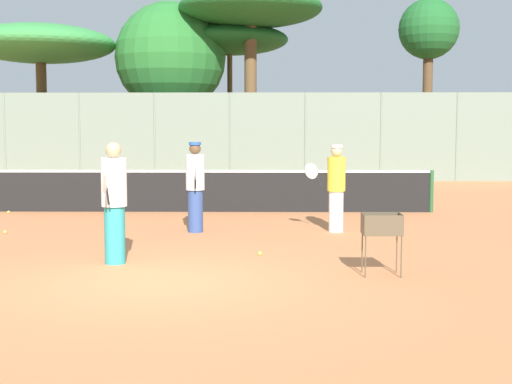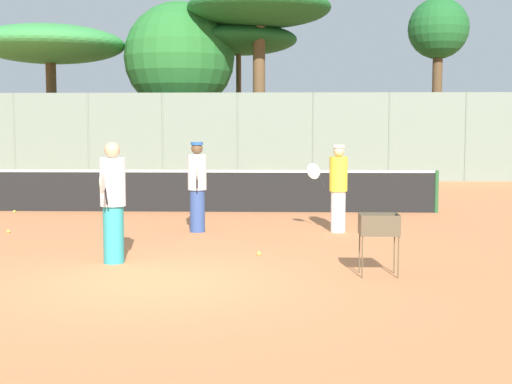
# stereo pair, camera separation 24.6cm
# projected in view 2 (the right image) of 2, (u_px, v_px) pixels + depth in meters

# --- Properties ---
(ground_plane) EXTENTS (80.00, 80.00, 0.00)m
(ground_plane) POSITION_uv_depth(u_px,v_px,m) (155.00, 283.00, 9.84)
(ground_plane) COLOR #D37F4C
(tennis_net) EXTENTS (11.45, 0.10, 1.07)m
(tennis_net) POSITION_uv_depth(u_px,v_px,m) (213.00, 190.00, 18.17)
(tennis_net) COLOR #26592D
(tennis_net) RESTS_ON ground_plane
(back_fence) EXTENTS (24.51, 0.08, 3.57)m
(back_fence) POSITION_uv_depth(u_px,v_px,m) (238.00, 137.00, 28.83)
(back_fence) COLOR gray
(back_fence) RESTS_ON ground_plane
(tree_0) EXTENTS (2.75, 2.75, 8.04)m
(tree_0) POSITION_uv_depth(u_px,v_px,m) (438.00, 33.00, 32.38)
(tree_0) COLOR brown
(tree_0) RESTS_ON ground_plane
(tree_1) EXTENTS (6.33, 6.33, 8.19)m
(tree_1) POSITION_uv_depth(u_px,v_px,m) (259.00, 11.00, 31.29)
(tree_1) COLOR brown
(tree_1) RESTS_ON ground_plane
(tree_2) EXTENTS (6.67, 6.67, 6.72)m
(tree_2) POSITION_uv_depth(u_px,v_px,m) (50.00, 46.00, 32.02)
(tree_2) COLOR brown
(tree_2) RESTS_ON ground_plane
(tree_3) EXTENTS (5.50, 5.50, 6.97)m
(tree_3) POSITION_uv_depth(u_px,v_px,m) (239.00, 40.00, 33.46)
(tree_3) COLOR brown
(tree_3) RESTS_ON ground_plane
(tree_4) EXTENTS (5.06, 5.06, 7.89)m
(tree_4) POSITION_uv_depth(u_px,v_px,m) (179.00, 58.00, 32.64)
(tree_4) COLOR brown
(tree_4) RESTS_ON ground_plane
(player_white_outfit) EXTENTS (0.38, 0.94, 1.85)m
(player_white_outfit) POSITION_uv_depth(u_px,v_px,m) (197.00, 186.00, 14.59)
(player_white_outfit) COLOR #334C8C
(player_white_outfit) RESTS_ON ground_plane
(player_red_cap) EXTENTS (0.88, 0.50, 1.79)m
(player_red_cap) POSITION_uv_depth(u_px,v_px,m) (338.00, 187.00, 14.59)
(player_red_cap) COLOR white
(player_red_cap) RESTS_ON ground_plane
(player_yellow_shirt) EXTENTS (0.40, 0.97, 1.92)m
(player_yellow_shirt) POSITION_uv_depth(u_px,v_px,m) (113.00, 201.00, 11.19)
(player_yellow_shirt) COLOR teal
(player_yellow_shirt) RESTS_ON ground_plane
(ball_cart) EXTENTS (0.56, 0.41, 0.90)m
(ball_cart) POSITION_uv_depth(u_px,v_px,m) (379.00, 229.00, 10.25)
(ball_cart) COLOR brown
(ball_cart) RESTS_ON ground_plane
(tennis_ball_0) EXTENTS (0.07, 0.07, 0.07)m
(tennis_ball_0) POSITION_uv_depth(u_px,v_px,m) (14.00, 211.00, 18.00)
(tennis_ball_0) COLOR #D1E54C
(tennis_ball_0) RESTS_ON ground_plane
(tennis_ball_2) EXTENTS (0.07, 0.07, 0.07)m
(tennis_ball_2) POSITION_uv_depth(u_px,v_px,m) (259.00, 253.00, 11.95)
(tennis_ball_2) COLOR #D1E54C
(tennis_ball_2) RESTS_ON ground_plane
(tennis_ball_4) EXTENTS (0.07, 0.07, 0.07)m
(tennis_ball_4) POSITION_uv_depth(u_px,v_px,m) (8.00, 231.00, 14.53)
(tennis_ball_4) COLOR #D1E54C
(tennis_ball_4) RESTS_ON ground_plane
(parked_car) EXTENTS (4.20, 1.70, 1.60)m
(parked_car) POSITION_uv_depth(u_px,v_px,m) (167.00, 162.00, 31.12)
(parked_car) COLOR #232328
(parked_car) RESTS_ON ground_plane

